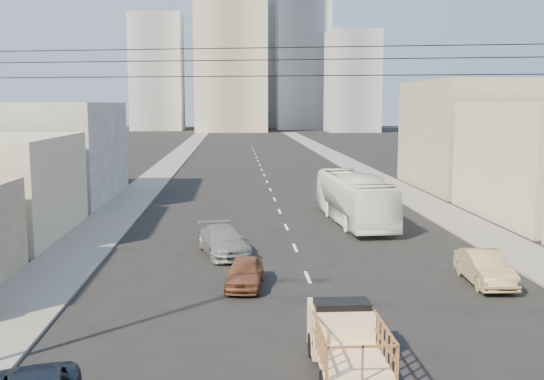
{
  "coord_description": "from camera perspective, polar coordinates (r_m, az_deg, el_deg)",
  "views": [
    {
      "loc": [
        -3.33,
        -14.22,
        7.91
      ],
      "look_at": [
        -1.4,
        18.09,
        3.5
      ],
      "focal_mm": 42.0,
      "sensor_mm": 36.0,
      "label": 1
    }
  ],
  "objects": [
    {
      "name": "bldg_left_far",
      "position": [
        55.76,
        -20.31,
        3.25
      ],
      "size": [
        12.0,
        16.0,
        8.0
      ],
      "primitive_type": "cube",
      "color": "gray",
      "rests_on": "ground"
    },
    {
      "name": "bldg_right_far",
      "position": [
        62.79,
        18.45,
        4.7
      ],
      "size": [
        12.0,
        16.0,
        10.0
      ],
      "primitive_type": "cube",
      "color": "gray",
      "rests_on": "ground"
    },
    {
      "name": "sedan_tan",
      "position": [
        29.74,
        18.55,
        -6.64
      ],
      "size": [
        1.72,
        4.45,
        1.45
      ],
      "primitive_type": "imported",
      "rotation": [
        0.0,
        0.0,
        -0.04
      ],
      "color": "#998759",
      "rests_on": "ground"
    },
    {
      "name": "high_rise_tower",
      "position": [
        185.54,
        -3.74,
        14.58
      ],
      "size": [
        20.0,
        20.0,
        60.0
      ],
      "primitive_type": "cube",
      "color": "gray",
      "rests_on": "ground"
    },
    {
      "name": "lane_dashes",
      "position": [
        67.77,
        -0.59,
        1.06
      ],
      "size": [
        0.15,
        104.0,
        0.01
      ],
      "color": "silver",
      "rests_on": "ground"
    },
    {
      "name": "sidewalk_left",
      "position": [
        85.01,
        -9.11,
        2.36
      ],
      "size": [
        3.5,
        180.0,
        0.12
      ],
      "primitive_type": "cube",
      "color": "slate",
      "rests_on": "ground"
    },
    {
      "name": "sedan_grey",
      "position": [
        33.67,
        -4.41,
        -4.57
      ],
      "size": [
        3.21,
        5.41,
        1.47
      ],
      "primitive_type": "imported",
      "rotation": [
        0.0,
        0.0,
        0.24
      ],
      "color": "slate",
      "rests_on": "ground"
    },
    {
      "name": "flatbed_pickup",
      "position": [
        19.38,
        6.69,
        -12.89
      ],
      "size": [
        1.95,
        4.41,
        1.9
      ],
      "color": "beige",
      "rests_on": "ground"
    },
    {
      "name": "overhead_wires",
      "position": [
        16.11,
        8.69,
        11.43
      ],
      "size": [
        23.01,
        5.02,
        0.72
      ],
      "color": "black",
      "rests_on": "ground"
    },
    {
      "name": "sedan_brown",
      "position": [
        27.82,
        -2.45,
        -7.4
      ],
      "size": [
        1.92,
        3.9,
        1.28
      ],
      "primitive_type": "imported",
      "rotation": [
        0.0,
        0.0,
        -0.11
      ],
      "color": "brown",
      "rests_on": "ground"
    },
    {
      "name": "midrise_ne",
      "position": [
        200.73,
        2.73,
        11.2
      ],
      "size": [
        16.0,
        16.0,
        40.0
      ],
      "primitive_type": "cube",
      "color": "gray",
      "rests_on": "ground"
    },
    {
      "name": "midrise_nw",
      "position": [
        195.75,
        -10.25,
        10.3
      ],
      "size": [
        15.0,
        15.0,
        34.0
      ],
      "primitive_type": "cube",
      "color": "gray",
      "rests_on": "ground"
    },
    {
      "name": "midrise_east",
      "position": [
        182.4,
        7.2,
        9.61
      ],
      "size": [
        14.0,
        14.0,
        28.0
      ],
      "primitive_type": "cube",
      "color": "gray",
      "rests_on": "ground"
    },
    {
      "name": "sidewalk_right",
      "position": [
        85.92,
        6.7,
        2.46
      ],
      "size": [
        3.5,
        180.0,
        0.12
      ],
      "primitive_type": "cube",
      "color": "slate",
      "rests_on": "ground"
    },
    {
      "name": "midrise_back",
      "position": [
        214.89,
        -0.96,
        11.51
      ],
      "size": [
        18.0,
        18.0,
        44.0
      ],
      "primitive_type": "cube",
      "color": "gray",
      "rests_on": "ground"
    },
    {
      "name": "city_bus",
      "position": [
        42.64,
        7.37,
        -0.76
      ],
      "size": [
        3.53,
        11.97,
        3.29
      ],
      "primitive_type": "imported",
      "rotation": [
        0.0,
        0.0,
        0.07
      ],
      "color": "white",
      "rests_on": "ground"
    }
  ]
}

